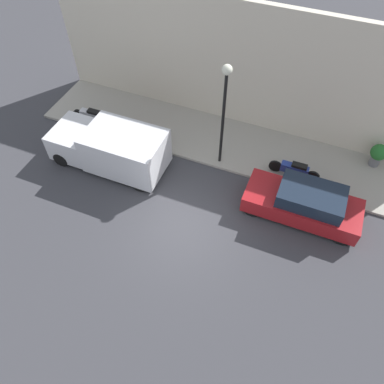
{
  "coord_description": "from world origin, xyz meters",
  "views": [
    {
      "loc": [
        -7.24,
        -3.29,
        11.75
      ],
      "look_at": [
        1.11,
        0.11,
        0.6
      ],
      "focal_mm": 35.0,
      "sensor_mm": 36.0,
      "label": 1
    }
  ],
  "objects_px": {
    "motorcycle_red": "(137,129)",
    "streetlamp": "(225,99)",
    "parked_car": "(304,203)",
    "motorcycle_blue": "(295,169)",
    "delivery_van": "(110,147)",
    "potted_plant": "(378,154)",
    "scooter_silver": "(93,117)"
  },
  "relations": [
    {
      "from": "potted_plant",
      "to": "streetlamp",
      "type": "bearing_deg",
      "value": 110.27
    },
    {
      "from": "scooter_silver",
      "to": "motorcycle_red",
      "type": "bearing_deg",
      "value": -88.11
    },
    {
      "from": "parked_car",
      "to": "motorcycle_red",
      "type": "xyz_separation_m",
      "value": [
        1.46,
        7.74,
        -0.15
      ]
    },
    {
      "from": "parked_car",
      "to": "delivery_van",
      "type": "distance_m",
      "value": 8.03
    },
    {
      "from": "potted_plant",
      "to": "motorcycle_blue",
      "type": "bearing_deg",
      "value": 122.75
    },
    {
      "from": "motorcycle_blue",
      "to": "parked_car",
      "type": "bearing_deg",
      "value": -158.05
    },
    {
      "from": "parked_car",
      "to": "scooter_silver",
      "type": "distance_m",
      "value": 10.09
    },
    {
      "from": "delivery_van",
      "to": "potted_plant",
      "type": "height_order",
      "value": "delivery_van"
    },
    {
      "from": "delivery_van",
      "to": "potted_plant",
      "type": "relative_size",
      "value": 4.62
    },
    {
      "from": "delivery_van",
      "to": "motorcycle_red",
      "type": "height_order",
      "value": "delivery_van"
    },
    {
      "from": "delivery_van",
      "to": "scooter_silver",
      "type": "distance_m",
      "value": 2.65
    },
    {
      "from": "parked_car",
      "to": "streetlamp",
      "type": "distance_m",
      "value": 4.84
    },
    {
      "from": "parked_car",
      "to": "potted_plant",
      "type": "height_order",
      "value": "parked_car"
    },
    {
      "from": "motorcycle_blue",
      "to": "potted_plant",
      "type": "distance_m",
      "value": 3.59
    },
    {
      "from": "delivery_van",
      "to": "potted_plant",
      "type": "bearing_deg",
      "value": -68.84
    },
    {
      "from": "streetlamp",
      "to": "motorcycle_red",
      "type": "bearing_deg",
      "value": 89.18
    },
    {
      "from": "parked_car",
      "to": "motorcycle_blue",
      "type": "relative_size",
      "value": 2.06
    },
    {
      "from": "scooter_silver",
      "to": "streetlamp",
      "type": "bearing_deg",
      "value": -89.83
    },
    {
      "from": "delivery_van",
      "to": "motorcycle_blue",
      "type": "xyz_separation_m",
      "value": [
        2.06,
        -7.33,
        -0.42
      ]
    },
    {
      "from": "motorcycle_red",
      "to": "delivery_van",
      "type": "bearing_deg",
      "value": 171.01
    },
    {
      "from": "motorcycle_red",
      "to": "motorcycle_blue",
      "type": "height_order",
      "value": "motorcycle_red"
    },
    {
      "from": "motorcycle_red",
      "to": "potted_plant",
      "type": "bearing_deg",
      "value": -77.64
    },
    {
      "from": "delivery_van",
      "to": "streetlamp",
      "type": "relative_size",
      "value": 1.06
    },
    {
      "from": "delivery_van",
      "to": "motorcycle_red",
      "type": "relative_size",
      "value": 2.44
    },
    {
      "from": "motorcycle_red",
      "to": "streetlamp",
      "type": "xyz_separation_m",
      "value": [
        -0.06,
        -3.94,
        2.8
      ]
    },
    {
      "from": "motorcycle_blue",
      "to": "scooter_silver",
      "type": "relative_size",
      "value": 0.98
    },
    {
      "from": "parked_car",
      "to": "streetlamp",
      "type": "height_order",
      "value": "streetlamp"
    },
    {
      "from": "parked_car",
      "to": "streetlamp",
      "type": "relative_size",
      "value": 0.93
    },
    {
      "from": "motorcycle_red",
      "to": "potted_plant",
      "type": "distance_m",
      "value": 10.3
    },
    {
      "from": "motorcycle_red",
      "to": "streetlamp",
      "type": "height_order",
      "value": "streetlamp"
    },
    {
      "from": "streetlamp",
      "to": "potted_plant",
      "type": "relative_size",
      "value": 4.38
    },
    {
      "from": "parked_car",
      "to": "potted_plant",
      "type": "xyz_separation_m",
      "value": [
        3.66,
        -2.32,
        0.05
      ]
    }
  ]
}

